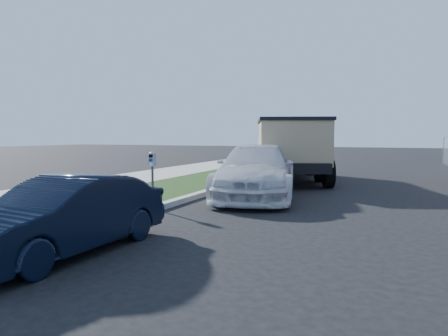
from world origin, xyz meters
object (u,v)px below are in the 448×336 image
at_px(white_wagon, 258,171).
at_px(navy_sedan, 65,215).
at_px(parking_meter, 152,166).
at_px(dump_truck, 288,145).

distance_m(white_wagon, navy_sedan, 6.97).
distance_m(parking_meter, navy_sedan, 3.95).
bearing_deg(parking_meter, white_wagon, 61.88).
distance_m(navy_sedan, dump_truck, 12.13).
bearing_deg(white_wagon, dump_truck, 80.85).
distance_m(parking_meter, dump_truck, 8.40).
relative_size(white_wagon, navy_sedan, 1.48).
xyz_separation_m(white_wagon, navy_sedan, (-0.94, -6.91, -0.18)).
xyz_separation_m(parking_meter, dump_truck, (1.47, 8.26, 0.39)).
bearing_deg(navy_sedan, white_wagon, 83.61).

